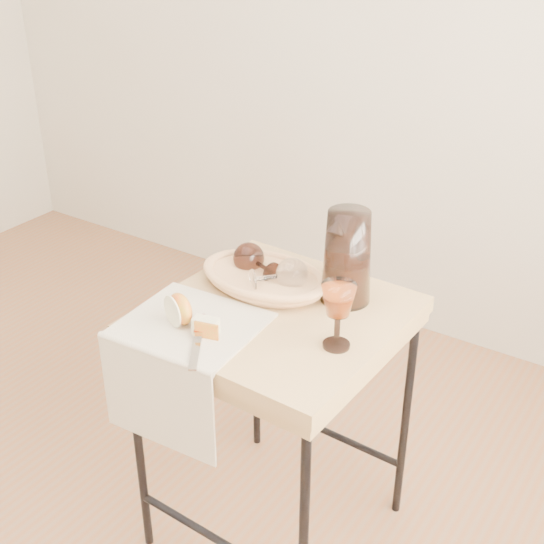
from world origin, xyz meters
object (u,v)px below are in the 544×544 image
Objects in this scene: pitcher at (347,257)px; goblet_lying_b at (275,276)px; wine_goblet at (338,316)px; table_knife at (197,339)px; tea_towel at (191,324)px; goblet_lying_a at (258,264)px; side_table at (276,427)px; apple_half at (180,309)px; bread_basket at (264,280)px.

goblet_lying_b is at bearing -159.73° from pitcher.
wine_goblet is 0.33m from table_knife.
pitcher is at bearing 48.02° from tea_towel.
tea_towel is 2.33× the size of goblet_lying_a.
side_table is at bearing -134.55° from pitcher.
goblet_lying_a reaches higher than apple_half.
pitcher is 1.34× the size of table_knife.
table_knife is (0.09, -0.04, -0.03)m from apple_half.
tea_towel is 0.26m from goblet_lying_b.
tea_towel is at bearing -128.26° from side_table.
tea_towel is (-0.14, -0.17, 0.38)m from side_table.
side_table is 4.53× the size of wine_goblet.
goblet_lying_a is at bearing -174.75° from pitcher.
goblet_lying_a is (-0.12, 0.10, 0.43)m from side_table.
bread_basket is at bearing 154.45° from wine_goblet.
wine_goblet is at bearing -15.65° from side_table.
bread_basket is at bearing 172.96° from goblet_lying_a.
tea_towel is at bearing 106.48° from goblet_lying_a.
wine_goblet is (0.09, -0.20, -0.04)m from pitcher.
apple_half reaches higher than table_knife.
bread_basket is 2.31× the size of goblet_lying_b.
goblet_lying_a is at bearing 153.31° from bread_basket.
goblet_lying_b is (0.05, -0.02, 0.03)m from bread_basket.
pitcher reaches higher than table_knife.
wine_goblet reaches higher than apple_half.
side_table is 2.63× the size of pitcher.
goblet_lying_a is 0.33m from table_knife.
pitcher is (0.21, 0.06, 0.10)m from bread_basket.
table_knife reaches higher than side_table.
pitcher is 3.31× the size of apple_half.
table_knife is at bearing -5.77° from apple_half.
bread_basket is 0.06m from goblet_lying_b.
side_table is 0.42m from bread_basket.
pitcher is (0.16, 0.08, 0.07)m from goblet_lying_b.
bread_basket is at bearing 77.03° from tea_towel.
goblet_lying_a and goblet_lying_b have the same top height.
goblet_lying_a is 0.08m from goblet_lying_b.
bread_basket is (0.04, 0.26, 0.02)m from tea_towel.
tea_towel reaches higher than side_table.
side_table is 0.46m from goblet_lying_a.
tea_towel is 1.95× the size of wine_goblet.
wine_goblet is (0.33, -0.16, 0.03)m from goblet_lying_a.
wine_goblet reaches higher than table_knife.
goblet_lying_a is (0.01, 0.27, 0.05)m from tea_towel.
pitcher reaches higher than goblet_lying_b.
goblet_lying_b is 0.19m from pitcher.
side_table is 0.51m from wine_goblet.
bread_basket is 2.30× the size of goblet_lying_a.
apple_half is at bearing -135.62° from pitcher.
goblet_lying_b is at bearing 87.77° from apple_half.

